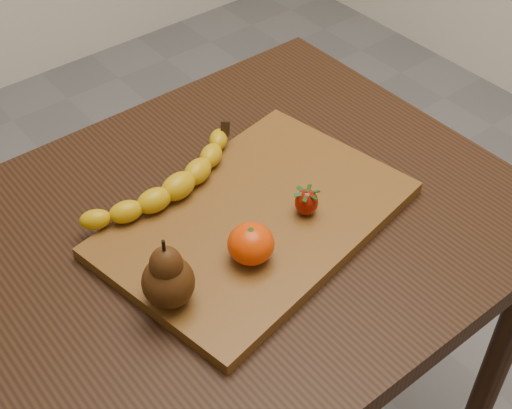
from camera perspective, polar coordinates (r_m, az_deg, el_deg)
table at (r=1.13m, az=-4.19°, el=-6.23°), size 1.00×0.70×0.76m
cutting_board at (r=1.07m, az=0.00°, el=-1.18°), size 0.50×0.37×0.02m
banana at (r=1.08m, az=-6.24°, el=1.47°), size 0.26×0.11×0.04m
pear at (r=0.92m, az=-7.14°, el=-5.37°), size 0.08×0.08×0.11m
mandarin at (r=0.98m, az=-0.41°, el=-3.16°), size 0.08×0.08×0.06m
strawberry at (r=1.05m, az=4.06°, el=0.25°), size 0.05×0.05×0.04m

